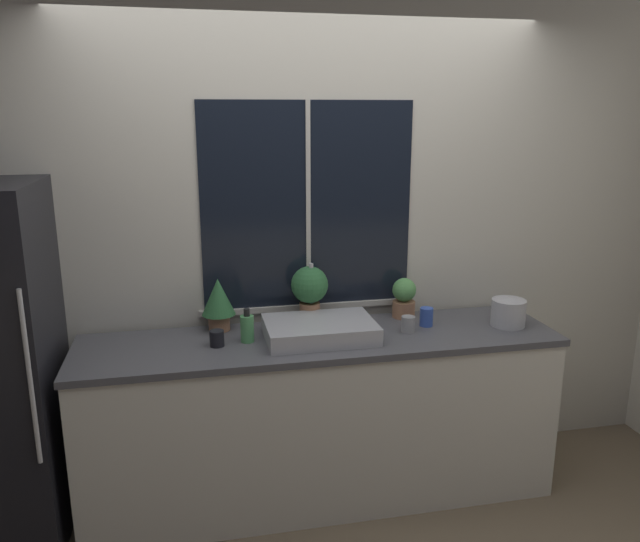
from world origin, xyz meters
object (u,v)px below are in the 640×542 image
soap_bottle (247,328)px  mug_blue (426,317)px  kettle (508,312)px  potted_plant_center (310,289)px  mug_grey (408,324)px  sink (320,329)px  potted_plant_left (218,301)px  potted_plant_right (404,297)px  mug_black (217,338)px

soap_bottle → mug_blue: size_ratio=1.73×
mug_blue → kettle: (0.43, -0.09, 0.03)m
potted_plant_center → soap_bottle: potted_plant_center is taller
potted_plant_center → mug_grey: size_ratio=3.75×
sink → potted_plant_center: sink is taller
sink → mug_grey: 0.47m
potted_plant_left → mug_blue: (1.09, -0.17, -0.11)m
potted_plant_center → mug_grey: (0.48, -0.24, -0.15)m
potted_plant_left → soap_bottle: bearing=-57.8°
potted_plant_right → soap_bottle: 0.92m
mug_black → kettle: (1.55, -0.02, 0.04)m
mug_blue → potted_plant_right: bearing=113.0°
potted_plant_right → soap_bottle: potted_plant_right is taller
potted_plant_left → soap_bottle: 0.26m
potted_plant_left → mug_black: potted_plant_left is taller
mug_grey → potted_plant_right: bearing=76.0°
mug_blue → mug_grey: bearing=-150.5°
mug_black → mug_blue: bearing=3.5°
mug_black → kettle: size_ratio=0.44×
sink → potted_plant_center: (-0.01, 0.23, 0.15)m
potted_plant_left → soap_bottle: potted_plant_left is taller
soap_bottle → mug_grey: (0.83, -0.04, -0.03)m
mug_blue → potted_plant_left: bearing=171.4°
mug_grey → kettle: bearing=-1.4°
potted_plant_left → mug_blue: size_ratio=2.80×
potted_plant_right → kettle: potted_plant_right is taller
potted_plant_right → mug_black: size_ratio=2.80×
kettle → potted_plant_right: bearing=153.2°
potted_plant_center → mug_blue: bearing=-15.3°
soap_bottle → mug_blue: (0.96, 0.04, -0.02)m
potted_plant_center → potted_plant_right: 0.54m
potted_plant_center → mug_black: potted_plant_center is taller
potted_plant_center → kettle: 1.07m
potted_plant_left → mug_grey: (0.96, -0.24, -0.12)m
potted_plant_center → potted_plant_right: (0.54, 0.00, -0.08)m
kettle → soap_bottle: bearing=178.0°
potted_plant_right → sink: bearing=-156.6°
sink → mug_black: sink is taller
mug_grey → potted_plant_left: bearing=166.1°
potted_plant_left → kettle: bearing=-9.4°
sink → potted_plant_right: 0.58m
sink → potted_plant_left: 0.56m
potted_plant_center → potted_plant_right: potted_plant_center is taller
mug_black → kettle: 1.55m
soap_bottle → mug_grey: bearing=-2.4°
potted_plant_right → mug_black: potted_plant_right is taller
sink → kettle: bearing=-1.3°
potted_plant_left → mug_grey: bearing=-13.9°
kettle → mug_grey: bearing=178.6°
potted_plant_right → mug_grey: bearing=-104.0°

